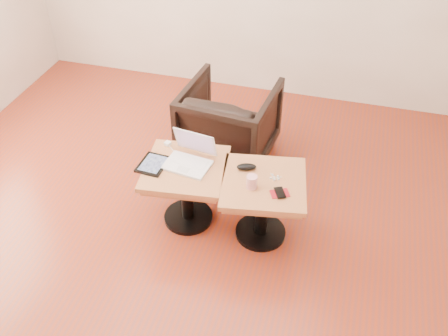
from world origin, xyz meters
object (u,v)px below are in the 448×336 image
(laptop, at_px, (190,157))
(striped_cup, at_px, (252,182))
(side_table_right, at_px, (263,195))
(side_table_left, at_px, (186,180))
(armchair, at_px, (229,122))

(laptop, relative_size, striped_cup, 3.71)
(side_table_right, xyz_separation_m, laptop, (-0.57, 0.06, 0.18))
(side_table_right, distance_m, striped_cup, 0.21)
(side_table_right, relative_size, laptop, 1.88)
(side_table_left, xyz_separation_m, armchair, (0.09, 0.89, -0.05))
(striped_cup, bearing_deg, side_table_right, 50.15)
(side_table_left, distance_m, armchair, 0.90)
(laptop, distance_m, striped_cup, 0.52)
(laptop, distance_m, armchair, 0.87)
(side_table_right, distance_m, armchair, 1.02)
(side_table_left, height_order, striped_cup, striped_cup)
(side_table_left, height_order, laptop, laptop)
(side_table_right, bearing_deg, side_table_left, 169.56)
(side_table_right, xyz_separation_m, striped_cup, (-0.07, -0.08, 0.18))
(side_table_left, xyz_separation_m, striped_cup, (0.52, -0.09, 0.18))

